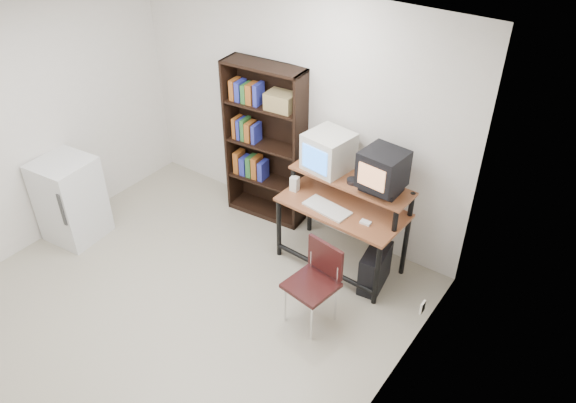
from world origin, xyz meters
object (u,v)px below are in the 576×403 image
Objects in this scene: school_chair at (316,276)px; bookshelf at (267,141)px; crt_monitor at (329,152)px; mini_fridge at (70,199)px; computer_desk at (344,208)px; crt_tv at (383,169)px; pc_tower at (375,268)px.

school_chair is 1.82m from bookshelf.
mini_fridge is at bearing -139.92° from crt_monitor.
school_chair is at bearing -53.78° from crt_monitor.
bookshelf is 1.94× the size of mini_fridge.
computer_desk is 0.85m from school_chair.
mini_fridge is at bearing -149.68° from crt_tv.
computer_desk reaches higher than school_chair.
computer_desk is at bearing 20.54° from mini_fridge.
mini_fridge is at bearing -137.58° from bookshelf.
mini_fridge is (-2.63, -1.29, -0.22)m from computer_desk.
pc_tower is at bearing 79.99° from school_chair.
pc_tower is at bearing -9.17° from computer_desk.
crt_monitor is at bearing 155.38° from computer_desk.
computer_desk reaches higher than pc_tower.
school_chair is 0.44× the size of bookshelf.
crt_tv is at bearing 15.72° from computer_desk.
crt_tv is at bearing 1.85° from crt_monitor.
computer_desk is at bearing -161.28° from crt_tv.
school_chair is 2.88m from mini_fridge.
pc_tower is (0.44, -0.09, -0.48)m from computer_desk.
crt_monitor is 0.92m from bookshelf.
computer_desk is 2.94m from mini_fridge.
crt_monitor is 1.15× the size of crt_tv.
school_chair is at bearing -92.69° from crt_tv.
school_chair is at bearing -43.54° from bookshelf.
crt_tv reaches higher than computer_desk.
crt_tv reaches higher than school_chair.
crt_tv is at bearing -13.47° from bookshelf.
school_chair is (-0.13, -0.87, -0.73)m from crt_tv.
bookshelf is (-0.88, 0.15, -0.23)m from crt_monitor.
crt_monitor is (-0.29, 0.15, 0.47)m from computer_desk.
crt_monitor is at bearing -14.72° from bookshelf.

